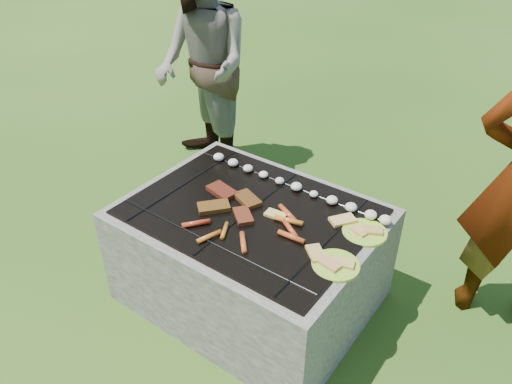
% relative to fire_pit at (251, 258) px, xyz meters
% --- Properties ---
extents(lawn, '(60.00, 60.00, 0.00)m').
position_rel_fire_pit_xyz_m(lawn, '(0.00, 0.00, -0.28)').
color(lawn, '#1E4411').
rests_on(lawn, ground).
extents(fire_pit, '(1.30, 1.00, 0.62)m').
position_rel_fire_pit_xyz_m(fire_pit, '(0.00, 0.00, 0.00)').
color(fire_pit, '#9B958A').
rests_on(fire_pit, ground).
extents(mushrooms, '(1.14, 0.07, 0.04)m').
position_rel_fire_pit_xyz_m(mushrooms, '(0.11, 0.31, 0.35)').
color(mushrooms, white).
rests_on(mushrooms, fire_pit).
extents(pork_slabs, '(0.40, 0.32, 0.03)m').
position_rel_fire_pit_xyz_m(pork_slabs, '(-0.13, -0.01, 0.34)').
color(pork_slabs, maroon).
rests_on(pork_slabs, fire_pit).
extents(sausages, '(0.57, 0.49, 0.03)m').
position_rel_fire_pit_xyz_m(sausages, '(0.13, -0.11, 0.34)').
color(sausages, red).
rests_on(sausages, fire_pit).
extents(bread_on_grate, '(0.44, 0.44, 0.02)m').
position_rel_fire_pit_xyz_m(bread_on_grate, '(0.36, 0.06, 0.34)').
color(bread_on_grate, '#EBD578').
rests_on(bread_on_grate, fire_pit).
extents(plate_far, '(0.26, 0.26, 0.03)m').
position_rel_fire_pit_xyz_m(plate_far, '(0.56, 0.19, 0.33)').
color(plate_far, '#C5EA38').
rests_on(plate_far, fire_pit).
extents(plate_near, '(0.25, 0.25, 0.03)m').
position_rel_fire_pit_xyz_m(plate_near, '(0.56, -0.11, 0.33)').
color(plate_near, yellow).
rests_on(plate_near, fire_pit).
extents(bystander, '(1.04, 0.96, 1.71)m').
position_rel_fire_pit_xyz_m(bystander, '(-1.17, 0.97, 0.57)').
color(bystander, '#A19686').
rests_on(bystander, ground).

